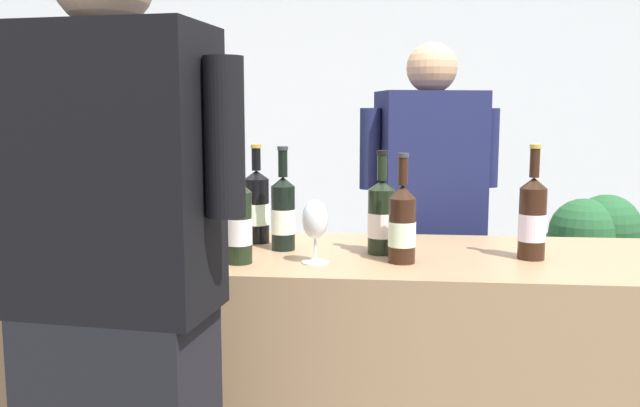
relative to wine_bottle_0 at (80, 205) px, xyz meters
The scene contains 15 objects.
wall_back 2.71m from the wine_bottle_0, 71.91° to the left, with size 8.00×0.10×2.80m, color silver.
counter 1.02m from the wine_bottle_0, ahead, with size 2.51×0.66×0.92m, color #9E7A56.
wine_bottle_0 is the anchor object (origin of this frame).
wine_bottle_1 0.62m from the wine_bottle_0, 21.43° to the right, with size 0.08×0.08×0.32m.
wine_bottle_2 0.57m from the wine_bottle_0, ahead, with size 0.08×0.08×0.32m.
wine_bottle_3 0.98m from the wine_bottle_0, ahead, with size 0.08×0.08×0.31m.
wine_bottle_4 1.41m from the wine_bottle_0, ahead, with size 0.08×0.08×0.33m.
wine_bottle_5 0.67m from the wine_bottle_0, ahead, with size 0.07×0.07×0.32m.
wine_bottle_6 1.05m from the wine_bottle_0, ahead, with size 0.08×0.08×0.31m.
wine_bottle_7 0.20m from the wine_bottle_0, 66.72° to the right, with size 0.08×0.08×0.33m.
wine_glass 0.81m from the wine_bottle_0, 14.39° to the right, with size 0.08×0.08×0.18m.
ice_bucket 0.23m from the wine_bottle_0, 26.48° to the left, with size 0.25×0.25×0.21m.
person_server 1.30m from the wine_bottle_0, 25.81° to the left, with size 0.54×0.33×1.61m.
person_guest 0.87m from the wine_bottle_0, 59.90° to the right, with size 0.58×0.28×1.72m.
potted_shrub 2.18m from the wine_bottle_0, 27.24° to the left, with size 0.44×0.46×0.99m.
Camera 1 is at (0.16, -2.01, 1.34)m, focal length 37.66 mm.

